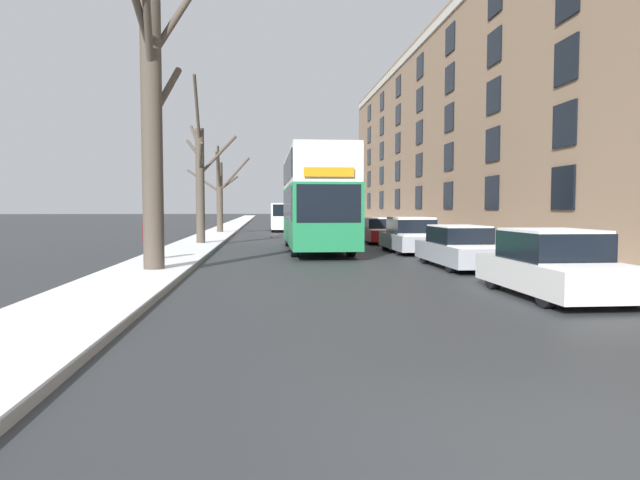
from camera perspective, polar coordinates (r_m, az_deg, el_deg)
The scene contains 14 objects.
ground_plane at distance 5.17m, azimuth 25.09°, elevation -18.47°, with size 320.00×320.00×0.00m, color #303335.
sidewalk_left at distance 57.26m, azimuth -8.78°, elevation 1.45°, with size 2.35×130.00×0.16m.
sidewalk_right at distance 57.76m, azimuth 2.89°, elevation 1.50°, with size 2.35×130.00×0.16m.
terrace_facade_right at distance 35.14m, azimuth 18.43°, elevation 10.29°, with size 9.10×52.54×12.53m.
bare_tree_left_0 at distance 16.75m, azimuth -16.38°, elevation 11.19°, with size 1.80×4.05×8.76m.
bare_tree_left_1 at distance 28.34m, azimuth -11.87°, elevation 6.14°, with size 2.62×4.20×7.86m.
bare_tree_left_2 at distance 40.71m, azimuth -10.00°, elevation 4.72°, with size 4.59×3.27×6.06m.
double_decker_bus at distance 24.84m, azimuth -0.42°, elevation 4.44°, with size 2.52×10.48×4.21m.
parked_car_0 at distance 13.01m, azimuth 22.40°, elevation -2.41°, with size 1.87×4.20×1.43m.
parked_car_1 at distance 18.41m, azimuth 13.82°, elevation -0.78°, with size 1.69×4.55×1.32m.
parked_car_2 at distance 24.12m, azimuth 9.14°, elevation 0.36°, with size 1.88×4.47×1.47m.
parked_car_3 at distance 30.45m, azimuth 6.07°, elevation 0.89°, with size 1.89×4.57×1.34m.
oncoming_van at distance 45.02m, azimuth -3.66°, elevation 2.40°, with size 1.99×5.74×2.20m.
pedestrian_left_sidewalk at distance 19.53m, azimuth -16.84°, elevation 0.25°, with size 0.36×0.36×1.64m.
Camera 1 is at (-2.48, -4.13, 1.89)m, focal length 32.00 mm.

